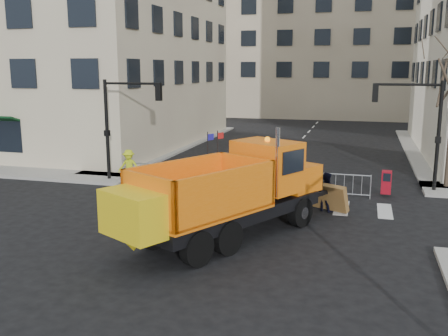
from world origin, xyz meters
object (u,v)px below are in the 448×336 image
(cop_a, at_px, (308,187))
(worker, at_px, (129,166))
(newspaper_box, at_px, (386,182))
(plow_truck, at_px, (227,191))
(cop_c, at_px, (286,186))
(cop_b, at_px, (326,192))

(cop_a, relative_size, worker, 0.94)
(cop_a, relative_size, newspaper_box, 1.48)
(plow_truck, distance_m, cop_a, 5.83)
(cop_c, relative_size, newspaper_box, 1.55)
(plow_truck, distance_m, cop_b, 5.58)
(cop_c, bearing_deg, cop_a, 127.86)
(cop_b, bearing_deg, plow_truck, 84.96)
(cop_a, bearing_deg, cop_c, -30.15)
(plow_truck, xyz_separation_m, newspaper_box, (5.66, 7.73, -1.05))
(plow_truck, relative_size, cop_c, 6.00)
(worker, relative_size, newspaper_box, 1.58)
(newspaper_box, bearing_deg, cop_b, -124.64)
(cop_a, xyz_separation_m, cop_c, (-0.93, -0.17, 0.04))
(plow_truck, bearing_deg, newspaper_box, -8.07)
(cop_c, xyz_separation_m, newspaper_box, (4.34, 2.61, -0.15))
(cop_a, height_order, newspaper_box, cop_a)
(newspaper_box, bearing_deg, plow_truck, -122.06)
(plow_truck, bearing_deg, cop_b, -6.16)
(cop_c, distance_m, newspaper_box, 5.07)
(cop_c, bearing_deg, cop_b, 99.34)
(cop_a, bearing_deg, worker, -47.93)
(worker, bearing_deg, newspaper_box, -2.21)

